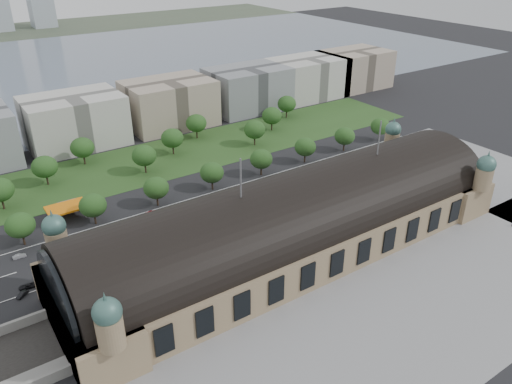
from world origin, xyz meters
TOP-DOWN VIEW (x-y plane):
  - ground at (0.00, 0.00)m, footprint 900.00×900.00m
  - station at (0.00, 0.00)m, footprint 150.00×48.40m
  - plaza_south at (10.00, -44.00)m, footprint 190.00×48.00m
  - plaza_east at (103.00, 0.00)m, footprint 56.00×100.00m
  - road_slab at (-20.00, 38.00)m, footprint 260.00×26.00m
  - grass_belt at (-15.00, 93.00)m, footprint 300.00×45.00m
  - petrol_station at (-53.91, 65.28)m, footprint 14.00×13.00m
  - lake at (0.00, 298.00)m, footprint 700.00×320.00m
  - far_shore at (0.00, 498.00)m, footprint 700.00×120.00m
  - office_3 at (-30.00, 133.00)m, footprint 45.00×32.00m
  - office_4 at (20.00, 133.00)m, footprint 45.00×32.00m
  - office_5 at (70.00, 133.00)m, footprint 45.00×32.00m
  - office_6 at (115.00, 133.00)m, footprint 45.00×32.00m
  - office_7 at (155.00, 133.00)m, footprint 45.00×32.00m
  - tree_row_2 at (-72.00, 53.00)m, footprint 9.60×9.60m
  - tree_row_3 at (-48.00, 53.00)m, footprint 9.60×9.60m
  - tree_row_4 at (-24.00, 53.00)m, footprint 9.60×9.60m
  - tree_row_5 at (0.00, 53.00)m, footprint 9.60×9.60m
  - tree_row_6 at (24.00, 53.00)m, footprint 9.60×9.60m
  - tree_row_7 at (48.00, 53.00)m, footprint 9.60×9.60m
  - tree_row_8 at (72.00, 53.00)m, footprint 9.60×9.60m
  - tree_row_9 at (96.00, 53.00)m, footprint 9.60×9.60m
  - tree_belt_4 at (-54.00, 95.00)m, footprint 10.40×10.40m
  - tree_belt_5 at (-35.00, 107.00)m, footprint 10.40×10.40m
  - tree_belt_6 at (-16.00, 83.00)m, footprint 10.40×10.40m
  - tree_belt_7 at (3.00, 95.00)m, footprint 10.40×10.40m
  - tree_belt_8 at (22.00, 107.00)m, footprint 10.40×10.40m
  - tree_belt_9 at (41.00, 83.00)m, footprint 10.40×10.40m
  - tree_belt_10 at (60.00, 95.00)m, footprint 10.40×10.40m
  - tree_belt_11 at (79.00, 107.00)m, footprint 10.40×10.40m
  - traffic_car_1 at (-75.08, 45.71)m, footprint 3.98×1.42m
  - traffic_car_2 at (-76.54, 28.14)m, footprint 4.82×2.69m
  - traffic_car_3 at (-28.57, 48.08)m, footprint 4.85×2.28m
  - traffic_car_4 at (-3.73, 38.93)m, footprint 4.86×2.09m
  - traffic_car_5 at (32.26, 37.91)m, footprint 4.29×1.61m
  - traffic_car_6 at (59.82, 36.79)m, footprint 5.20×2.75m
  - parked_car_0 at (-78.47, 25.00)m, footprint 3.92×3.41m
  - parked_car_1 at (-50.09, 21.00)m, footprint 6.14×5.14m
  - parked_car_2 at (-67.15, 21.66)m, footprint 5.14×3.62m
  - parked_car_3 at (-61.85, 22.13)m, footprint 4.68×4.24m
  - parked_car_4 at (-40.57, 25.00)m, footprint 4.98×4.01m
  - parked_car_5 at (-18.00, 25.00)m, footprint 6.20×4.98m
  - parked_car_6 at (-44.41, 25.00)m, footprint 5.05×4.18m
  - bus_west at (-17.62, 29.37)m, footprint 12.53×3.41m
  - bus_mid at (-1.00, 30.13)m, footprint 11.11×3.56m
  - bus_east at (16.93, 27.00)m, footprint 11.05×3.63m
  - pedestrian_2 at (72.84, -31.96)m, footprint 0.89×0.95m

SIDE VIEW (x-z plane):
  - ground at x=0.00m, z-range 0.00..0.00m
  - plaza_south at x=10.00m, z-range -0.06..0.06m
  - plaza_east at x=103.00m, z-range -0.06..0.06m
  - road_slab at x=-20.00m, z-range -0.05..0.05m
  - grass_belt at x=-15.00m, z-range -0.05..0.05m
  - lake at x=0.00m, z-range -0.04..0.04m
  - far_shore at x=0.00m, z-range -0.07..0.07m
  - traffic_car_2 at x=-76.54m, z-range 0.00..1.27m
  - parked_car_0 at x=-78.47m, z-range 0.00..1.28m
  - traffic_car_1 at x=-75.08m, z-range 0.00..1.31m
  - traffic_car_3 at x=-28.57m, z-range 0.00..1.37m
  - parked_car_6 at x=-44.41m, z-range 0.00..1.38m
  - parked_car_2 at x=-67.15m, z-range 0.00..1.38m
  - traffic_car_6 at x=59.82m, z-range 0.00..1.39m
  - traffic_car_5 at x=32.26m, z-range 0.00..1.40m
  - parked_car_3 at x=-61.85m, z-range 0.00..1.54m
  - parked_car_1 at x=-50.09m, z-range 0.00..1.56m
  - parked_car_5 at x=-18.00m, z-range 0.00..1.57m
  - parked_car_4 at x=-40.57m, z-range 0.00..1.59m
  - traffic_car_4 at x=-3.73m, z-range 0.00..1.64m
  - pedestrian_2 at x=72.84m, z-range 0.00..1.72m
  - bus_east at x=16.93m, z-range 0.00..3.02m
  - bus_mid at x=-1.00m, z-range 0.00..3.04m
  - bus_west at x=-17.62m, z-range 0.00..3.46m
  - petrol_station at x=-53.91m, z-range 0.42..5.47m
  - tree_row_2 at x=-72.00m, z-range 1.67..13.19m
  - tree_row_3 at x=-48.00m, z-range 1.67..13.19m
  - tree_row_4 at x=-24.00m, z-range 1.67..13.19m
  - tree_row_5 at x=0.00m, z-range 1.67..13.19m
  - tree_row_6 at x=24.00m, z-range 1.67..13.19m
  - tree_row_7 at x=48.00m, z-range 1.67..13.19m
  - tree_row_8 at x=72.00m, z-range 1.67..13.19m
  - tree_row_9 at x=96.00m, z-range 1.67..13.19m
  - tree_belt_4 at x=-54.00m, z-range 1.81..14.29m
  - tree_belt_5 at x=-35.00m, z-range 1.81..14.29m
  - tree_belt_6 at x=-16.00m, z-range 1.81..14.29m
  - tree_belt_7 at x=3.00m, z-range 1.81..14.29m
  - tree_belt_8 at x=22.00m, z-range 1.81..14.29m
  - tree_belt_9 at x=41.00m, z-range 1.81..14.29m
  - tree_belt_10 at x=60.00m, z-range 1.81..14.29m
  - tree_belt_11 at x=79.00m, z-range 1.81..14.29m
  - station at x=0.00m, z-range -11.87..32.43m
  - office_3 at x=-30.00m, z-range 0.00..24.00m
  - office_4 at x=20.00m, z-range 0.00..24.00m
  - office_5 at x=70.00m, z-range 0.00..24.00m
  - office_6 at x=115.00m, z-range 0.00..24.00m
  - office_7 at x=155.00m, z-range 0.00..24.00m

